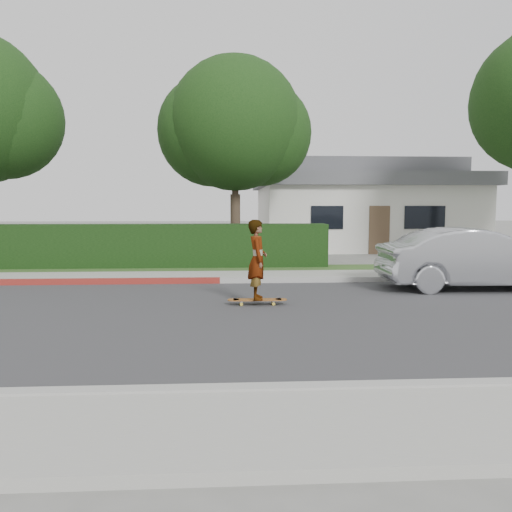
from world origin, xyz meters
name	(u,v)px	position (x,y,z in m)	size (l,w,h in m)	color
ground	(164,317)	(0.00, 0.00, 0.00)	(120.00, 120.00, 0.00)	slate
road	(164,317)	(0.00, 0.00, 0.01)	(60.00, 8.00, 0.01)	#2D2D30
curb_near	(115,395)	(0.00, -4.10, 0.07)	(60.00, 0.20, 0.15)	#9E9E99
sidewalk_near	(92,435)	(0.00, -5.00, 0.06)	(60.00, 1.60, 0.12)	gray
curb_far	(183,281)	(0.00, 4.10, 0.07)	(60.00, 0.20, 0.15)	#9E9E99
sidewalk_far	(186,277)	(0.00, 5.00, 0.06)	(60.00, 1.60, 0.12)	gray
planting_strip	(190,270)	(0.00, 6.60, 0.05)	(60.00, 1.60, 0.10)	#2D4C1E
hedge	(99,247)	(-3.00, 7.20, 0.75)	(15.00, 1.00, 1.50)	black
tree_center	(235,129)	(1.49, 9.19, 4.90)	(5.66, 4.84, 7.44)	#33261C
house	(360,206)	(8.00, 16.00, 2.10)	(10.60, 8.60, 4.30)	beige
skateboard	(257,300)	(1.84, 1.04, 0.11)	(1.27, 0.27, 0.12)	gold
skateboarder	(257,260)	(1.84, 1.04, 0.97)	(0.61, 0.40, 1.69)	white
car_silver	(475,259)	(7.42, 2.78, 0.77)	(1.63, 4.68, 1.54)	#A6A8AD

